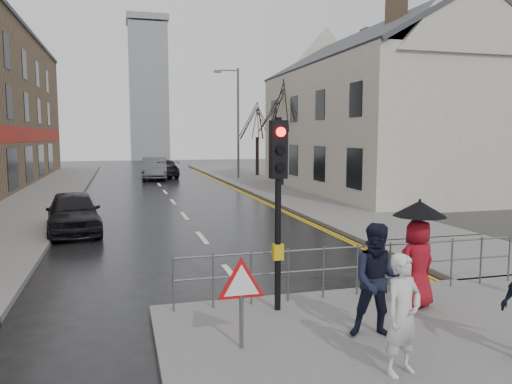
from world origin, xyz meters
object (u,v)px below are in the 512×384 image
pedestrian_b (379,281)px  pedestrian_with_umbrella (418,248)px  car_mid (154,168)px  pedestrian_a (403,315)px  car_parked (73,212)px

pedestrian_b → pedestrian_with_umbrella: size_ratio=0.91×
car_mid → pedestrian_b: bearing=-83.9°
car_mid → pedestrian_a: bearing=-84.5°
pedestrian_b → car_parked: 12.02m
pedestrian_b → car_mid: size_ratio=0.36×
pedestrian_a → pedestrian_with_umbrella: bearing=35.9°
pedestrian_a → car_mid: (-1.04, 32.35, -0.11)m
pedestrian_b → car_mid: bearing=112.0°
pedestrian_a → car_mid: pedestrian_a is taller
pedestrian_a → car_parked: (-5.02, 11.93, -0.23)m
car_parked → car_mid: car_mid is taller
pedestrian_b → car_parked: size_ratio=0.43×
car_parked → pedestrian_with_umbrella: bearing=-62.0°
pedestrian_with_umbrella → car_parked: bearing=124.5°
pedestrian_b → pedestrian_with_umbrella: (1.36, 1.05, 0.20)m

